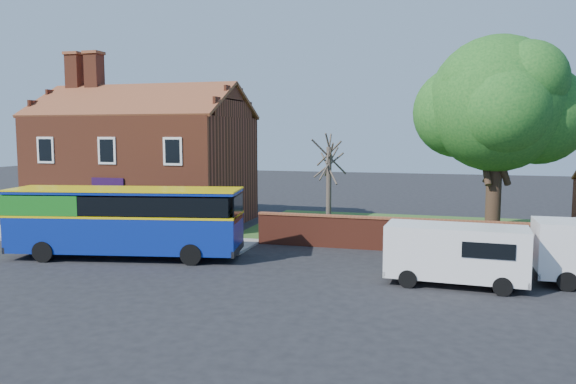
% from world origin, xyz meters
% --- Properties ---
extents(ground, '(120.00, 120.00, 0.00)m').
position_xyz_m(ground, '(0.00, 0.00, 0.00)').
color(ground, black).
rests_on(ground, ground).
extents(pavement, '(18.00, 3.50, 0.12)m').
position_xyz_m(pavement, '(-7.00, 5.75, 0.06)').
color(pavement, gray).
rests_on(pavement, ground).
extents(kerb, '(18.00, 0.15, 0.14)m').
position_xyz_m(kerb, '(-7.00, 4.00, 0.07)').
color(kerb, slate).
rests_on(kerb, ground).
extents(grass_strip, '(26.00, 12.00, 0.04)m').
position_xyz_m(grass_strip, '(13.00, 13.00, 0.02)').
color(grass_strip, '#426B28').
rests_on(grass_strip, ground).
extents(shop_building, '(12.30, 8.13, 10.50)m').
position_xyz_m(shop_building, '(-7.02, 11.50, 3.41)').
color(shop_building, brown).
rests_on(shop_building, ground).
extents(boundary_wall, '(22.00, 0.38, 1.60)m').
position_xyz_m(boundary_wall, '(13.00, 7.00, 0.81)').
color(boundary_wall, maroon).
rests_on(boundary_wall, ground).
extents(bus, '(10.53, 4.46, 3.11)m').
position_xyz_m(bus, '(-3.01, 2.21, 1.77)').
color(bus, navy).
rests_on(bus, ground).
extents(van_near, '(5.10, 2.28, 2.20)m').
position_xyz_m(van_near, '(11.45, 1.53, 1.23)').
color(van_near, white).
rests_on(van_near, ground).
extents(large_tree, '(8.50, 6.72, 10.36)m').
position_xyz_m(large_tree, '(13.42, 10.46, 6.78)').
color(large_tree, black).
rests_on(large_tree, ground).
extents(bare_tree, '(1.98, 2.36, 5.28)m').
position_xyz_m(bare_tree, '(5.03, 9.55, 2.71)').
color(bare_tree, '#4C4238').
rests_on(bare_tree, ground).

